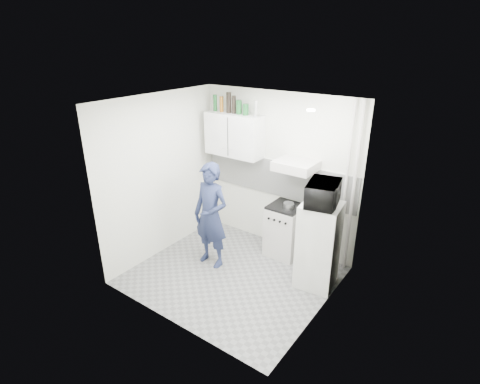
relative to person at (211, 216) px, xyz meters
The scene contains 24 objects.
floor 0.96m from the person, 11.12° to the right, with size 2.80×2.80×0.00m, color slate.
ceiling 1.83m from the person, 11.12° to the right, with size 2.80×2.80×0.00m, color white.
wall_back 1.34m from the person, 67.57° to the left, with size 2.80×2.80×0.00m, color silver.
wall_left 1.04m from the person, behind, with size 2.60×2.60×0.00m, color silver.
wall_right 1.94m from the person, ahead, with size 2.60×2.60×0.00m, color silver.
person is the anchor object (origin of this frame).
stove 1.27m from the person, 48.66° to the left, with size 0.53×0.53×0.84m, color beige.
fridge 1.65m from the person, 16.21° to the left, with size 0.53×0.53×1.27m, color white.
stove_top 1.21m from the person, 48.66° to the left, with size 0.51×0.51×0.03m, color black.
saucepan 1.22m from the person, 44.03° to the left, with size 0.16×0.16×0.09m, color silver.
microwave 1.75m from the person, 16.21° to the left, with size 0.39×0.58×0.32m, color black.
bottle_a 1.91m from the person, 124.17° to the left, with size 0.06×0.06×0.27m, color #144C1E.
bottle_b 1.86m from the person, 118.39° to the left, with size 0.06×0.06×0.25m, color brown.
bottle_c 1.86m from the person, 111.26° to the left, with size 0.08×0.08×0.33m, color black.
bottle_d 1.82m from the person, 105.71° to the left, with size 0.06×0.06×0.28m, color black.
canister_a 1.78m from the person, 100.14° to the left, with size 0.09×0.09×0.22m, color #144C1E.
canister_b 1.76m from the person, 92.63° to the left, with size 0.09×0.09×0.18m, color #144C1E.
bottle_e 1.79m from the person, 81.85° to the left, with size 0.06×0.06×0.24m, color silver.
upper_cabinet 1.44m from the person, 105.53° to the left, with size 1.00×0.35×0.70m, color white.
range_hood 1.49m from the person, 44.34° to the left, with size 0.60×0.50×0.14m, color beige.
backsplash 1.29m from the person, 67.30° to the left, with size 2.74×0.03×0.60m, color white.
pipe_a 2.13m from the person, 31.19° to the left, with size 0.05×0.05×2.60m, color beige.
pipe_b 2.03m from the person, 33.00° to the left, with size 0.04×0.04×2.60m, color beige.
ceiling_spot_fixture 2.28m from the person, ahead, with size 0.10×0.10×0.02m, color white.
Camera 1 is at (2.86, -3.80, 3.36)m, focal length 28.00 mm.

